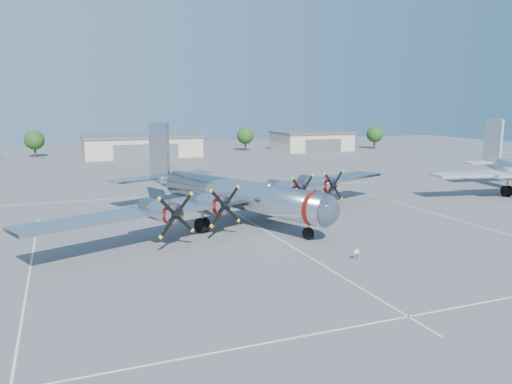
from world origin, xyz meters
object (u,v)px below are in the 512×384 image
object	(u,v)px
tree_west	(34,140)
main_bomber_b29	(231,220)
hangar_center	(142,146)
tree_east	(245,136)
hangar_east	(312,141)
tree_far_east	(375,134)
info_placard	(357,253)

from	to	relation	value
tree_west	main_bomber_b29	world-z (taller)	tree_west
hangar_center	tree_west	distance (m)	26.30
tree_west	tree_east	bearing A→B (deg)	-2.08
hangar_east	tree_far_east	bearing A→B (deg)	-5.61
tree_far_east	info_placard	distance (m)	111.82
tree_far_east	main_bomber_b29	world-z (taller)	tree_far_east
tree_east	main_bomber_b29	world-z (taller)	tree_east
info_placard	main_bomber_b29	bearing A→B (deg)	106.73
tree_west	main_bomber_b29	bearing A→B (deg)	-74.50
hangar_east	main_bomber_b29	xyz separation A→B (m)	(-49.85, -75.47, -2.71)
tree_west	info_placard	size ratio (longest dim) A/B	7.39
hangar_east	hangar_center	bearing A→B (deg)	-180.00
tree_west	tree_east	xyz separation A→B (m)	(55.00, -2.00, 0.00)
tree_west	tree_far_east	size ratio (longest dim) A/B	1.00
hangar_east	tree_far_east	size ratio (longest dim) A/B	3.10
tree_east	info_placard	xyz separation A→B (m)	(-26.71, -99.12, -3.59)
hangar_east	info_placard	bearing A→B (deg)	-115.66
hangar_center	info_placard	distance (m)	93.17
tree_east	info_placard	bearing A→B (deg)	-105.08
hangar_center	tree_far_east	xyz separation A→B (m)	(68.00, -1.96, 1.51)
hangar_center	tree_west	size ratio (longest dim) A/B	4.31
hangar_east	info_placard	world-z (taller)	hangar_east
main_bomber_b29	info_placard	bearing A→B (deg)	-96.40
tree_west	tree_far_east	xyz separation A→B (m)	(93.00, -10.00, 0.00)
tree_east	tree_far_east	world-z (taller)	same
tree_west	main_bomber_b29	distance (m)	86.76
hangar_east	info_placard	xyz separation A→B (m)	(-44.71, -93.09, -2.08)
hangar_east	tree_west	distance (m)	73.46
tree_east	main_bomber_b29	bearing A→B (deg)	-111.34
hangar_east	tree_east	size ratio (longest dim) A/B	3.10
hangar_center	tree_far_east	world-z (taller)	tree_far_east
tree_far_east	info_placard	world-z (taller)	tree_far_east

